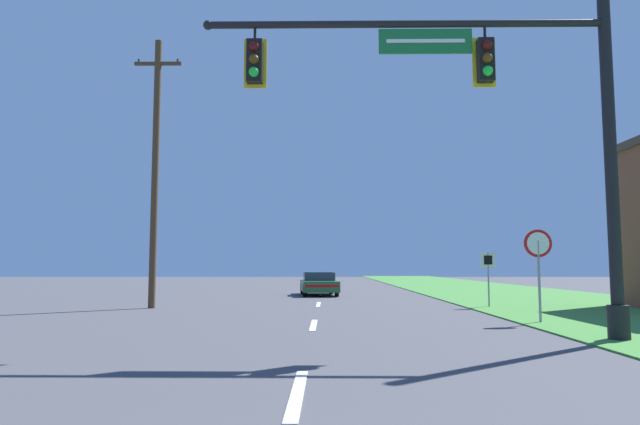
# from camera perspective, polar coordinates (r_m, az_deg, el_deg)

# --- Properties ---
(grass_verge_right) EXTENTS (10.00, 110.00, 0.04)m
(grass_verge_right) POSITION_cam_1_polar(r_m,az_deg,el_deg) (32.78, 18.94, -7.75)
(grass_verge_right) COLOR #428438
(grass_verge_right) RESTS_ON ground
(road_center_line) EXTENTS (0.16, 34.80, 0.01)m
(road_center_line) POSITION_cam_1_polar(r_m,az_deg,el_deg) (23.19, -0.16, -9.18)
(road_center_line) COLOR silver
(road_center_line) RESTS_ON ground
(signal_mast) EXTENTS (8.98, 0.47, 7.66)m
(signal_mast) POSITION_cam_1_polar(r_m,az_deg,el_deg) (13.01, 18.29, 8.67)
(signal_mast) COLOR black
(signal_mast) RESTS_ON grass_verge_right
(car_ahead) EXTENTS (2.19, 4.63, 1.19)m
(car_ahead) POSITION_cam_1_polar(r_m,az_deg,el_deg) (30.56, -0.12, -7.13)
(car_ahead) COLOR black
(car_ahead) RESTS_ON ground
(stop_sign) EXTENTS (0.76, 0.07, 2.50)m
(stop_sign) POSITION_cam_1_polar(r_m,az_deg,el_deg) (16.70, 20.99, -3.93)
(stop_sign) COLOR gray
(stop_sign) RESTS_ON grass_verge_right
(route_sign_post) EXTENTS (0.55, 0.06, 2.03)m
(route_sign_post) POSITION_cam_1_polar(r_m,az_deg,el_deg) (22.40, 16.46, -5.20)
(route_sign_post) COLOR gray
(route_sign_post) RESTS_ON grass_verge_right
(utility_pole_near) EXTENTS (1.80, 0.26, 10.17)m
(utility_pole_near) POSITION_cam_1_polar(r_m,az_deg,el_deg) (22.38, -16.15, 4.36)
(utility_pole_near) COLOR #4C3823
(utility_pole_near) RESTS_ON ground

